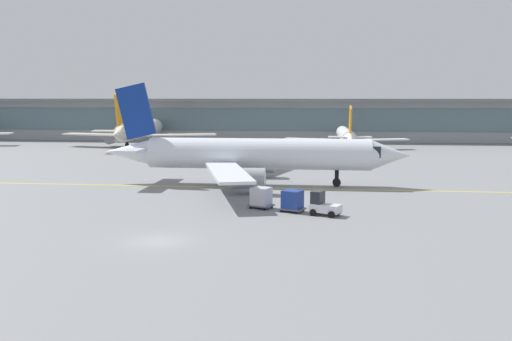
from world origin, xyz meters
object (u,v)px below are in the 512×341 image
at_px(taxiing_regional_jet, 255,155).
at_px(baggage_tug, 323,205).
at_px(cargo_dolly_lead, 292,200).
at_px(cargo_dolly_trailing, 261,197).
at_px(gate_airplane_2, 346,136).
at_px(gate_airplane_1, 140,130).

xyz_separation_m(taxiing_regional_jet, baggage_tug, (7.53, -16.16, -2.65)).
bearing_deg(baggage_tug, taxiing_regional_jet, 139.46).
relative_size(cargo_dolly_lead, cargo_dolly_trailing, 1.00).
height_order(gate_airplane_2, baggage_tug, gate_airplane_2).
height_order(baggage_tug, cargo_dolly_trailing, baggage_tug).
relative_size(gate_airplane_2, cargo_dolly_lead, 10.04).
bearing_deg(baggage_tug, gate_airplane_1, 143.70).
height_order(taxiing_regional_jet, baggage_tug, taxiing_regional_jet).
bearing_deg(gate_airplane_1, cargo_dolly_trailing, -155.50).
bearing_deg(cargo_dolly_trailing, gate_airplane_2, 103.76).
relative_size(taxiing_regional_jet, cargo_dolly_trailing, 13.84).
bearing_deg(baggage_tug, gate_airplane_2, 109.25).
relative_size(gate_airplane_1, cargo_dolly_lead, 13.14).
bearing_deg(gate_airplane_2, cargo_dolly_lead, 171.56).
relative_size(gate_airplane_1, taxiing_regional_jet, 0.95).
bearing_deg(taxiing_regional_jet, cargo_dolly_lead, -70.95).
distance_m(gate_airplane_1, gate_airplane_2, 41.23).
height_order(baggage_tug, cargo_dolly_lead, baggage_tug).
distance_m(cargo_dolly_lead, cargo_dolly_trailing, 3.20).
xyz_separation_m(gate_airplane_2, cargo_dolly_lead, (-8.43, -61.25, -1.52)).
distance_m(taxiing_regional_jet, cargo_dolly_trailing, 13.96).
bearing_deg(cargo_dolly_lead, gate_airplane_1, 142.26).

